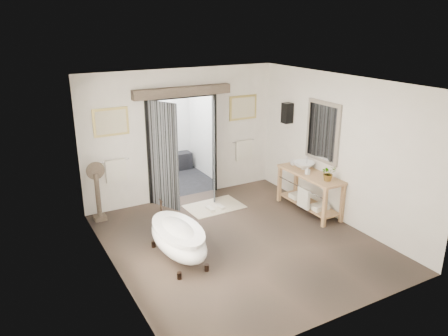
{
  "coord_description": "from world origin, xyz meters",
  "views": [
    {
      "loc": [
        -3.72,
        -6.1,
        3.88
      ],
      "look_at": [
        0.0,
        0.6,
        1.25
      ],
      "focal_mm": 35.0,
      "sensor_mm": 36.0,
      "label": 1
    }
  ],
  "objects_px": {
    "vanity": "(309,189)",
    "rug": "(214,206)",
    "basin": "(303,166)",
    "clawfoot_tub": "(178,238)"
  },
  "relations": [
    {
      "from": "basin",
      "to": "vanity",
      "type": "bearing_deg",
      "value": -114.55
    },
    {
      "from": "vanity",
      "to": "rug",
      "type": "height_order",
      "value": "vanity"
    },
    {
      "from": "clawfoot_tub",
      "to": "vanity",
      "type": "bearing_deg",
      "value": 8.17
    },
    {
      "from": "vanity",
      "to": "rug",
      "type": "distance_m",
      "value": 2.06
    },
    {
      "from": "basin",
      "to": "clawfoot_tub",
      "type": "bearing_deg",
      "value": 178.07
    },
    {
      "from": "clawfoot_tub",
      "to": "basin",
      "type": "bearing_deg",
      "value": 12.88
    },
    {
      "from": "vanity",
      "to": "basin",
      "type": "distance_m",
      "value": 0.51
    },
    {
      "from": "vanity",
      "to": "basin",
      "type": "xyz_separation_m",
      "value": [
        0.05,
        0.28,
        0.42
      ]
    },
    {
      "from": "clawfoot_tub",
      "to": "basin",
      "type": "relative_size",
      "value": 3.53
    },
    {
      "from": "vanity",
      "to": "rug",
      "type": "relative_size",
      "value": 1.33
    }
  ]
}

